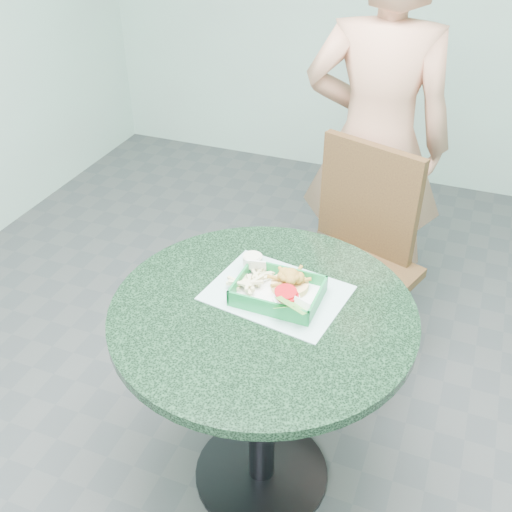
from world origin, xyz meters
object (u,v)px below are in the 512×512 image
(cafe_table, at_px, (262,356))
(crab_sandwich, at_px, (290,284))
(dining_chair, at_px, (358,248))
(sauce_ramekin, at_px, (252,265))
(diner_person, at_px, (378,122))
(food_basket, at_px, (278,299))

(cafe_table, bearing_deg, crab_sandwich, 63.64)
(dining_chair, height_order, crab_sandwich, dining_chair)
(cafe_table, height_order, sauce_ramekin, sauce_ramekin)
(diner_person, height_order, sauce_ramekin, diner_person)
(dining_chair, bearing_deg, sauce_ramekin, -89.97)
(food_basket, xyz_separation_m, sauce_ramekin, (-0.12, 0.09, 0.03))
(cafe_table, bearing_deg, diner_person, 85.28)
(cafe_table, height_order, crab_sandwich, crab_sandwich)
(cafe_table, distance_m, diner_person, 1.14)
(crab_sandwich, xyz_separation_m, sauce_ramekin, (-0.14, 0.05, 0.00))
(crab_sandwich, bearing_deg, cafe_table, -116.36)
(cafe_table, bearing_deg, sauce_ramekin, 122.15)
(diner_person, relative_size, food_basket, 7.62)
(cafe_table, distance_m, food_basket, 0.20)
(diner_person, distance_m, sauce_ramekin, 0.97)
(diner_person, bearing_deg, food_basket, 80.93)
(diner_person, height_order, crab_sandwich, diner_person)
(sauce_ramekin, bearing_deg, food_basket, -37.13)
(food_basket, height_order, crab_sandwich, crab_sandwich)
(cafe_table, relative_size, dining_chair, 0.95)
(dining_chair, xyz_separation_m, crab_sandwich, (-0.08, -0.66, 0.27))
(cafe_table, height_order, dining_chair, dining_chair)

